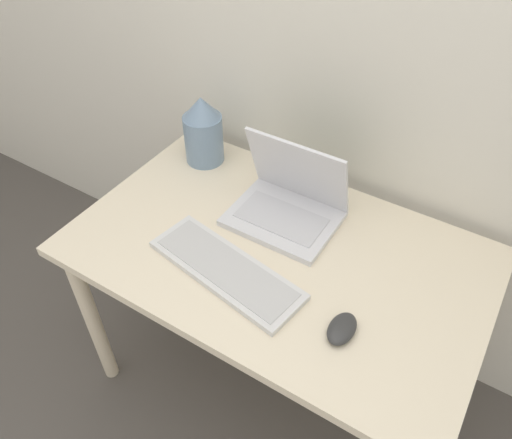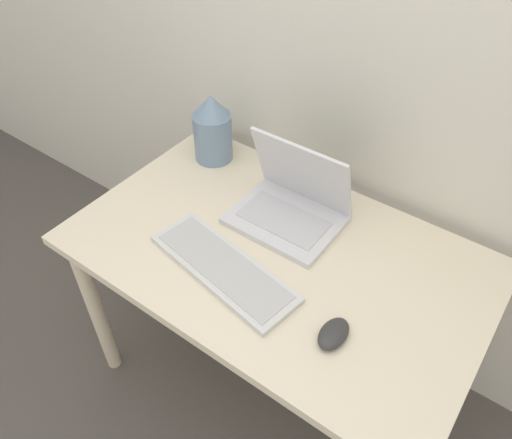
% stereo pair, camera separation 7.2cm
% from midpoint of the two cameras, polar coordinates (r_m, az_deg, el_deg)
% --- Properties ---
extents(wall_back, '(6.00, 0.05, 2.50)m').
position_cam_midpoint_polar(wall_back, '(1.46, 10.75, 22.45)').
color(wall_back, silver).
rests_on(wall_back, ground_plane).
extents(desk, '(1.18, 0.73, 0.71)m').
position_cam_midpoint_polar(desk, '(1.50, 0.95, -5.77)').
color(desk, beige).
rests_on(desk, ground_plane).
extents(laptop, '(0.32, 0.25, 0.26)m').
position_cam_midpoint_polar(laptop, '(1.50, 2.34, 2.02)').
color(laptop, silver).
rests_on(laptop, desk).
extents(keyboard, '(0.48, 0.23, 0.02)m').
position_cam_midpoint_polar(keyboard, '(1.37, -4.97, -5.74)').
color(keyboard, silver).
rests_on(keyboard, desk).
extents(mouse, '(0.06, 0.11, 0.03)m').
position_cam_midpoint_polar(mouse, '(1.25, 8.14, -12.30)').
color(mouse, '#2D2D2D').
rests_on(mouse, desk).
extents(vase, '(0.13, 0.13, 0.24)m').
position_cam_midpoint_polar(vase, '(1.70, -7.29, 10.05)').
color(vase, slate).
rests_on(vase, desk).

